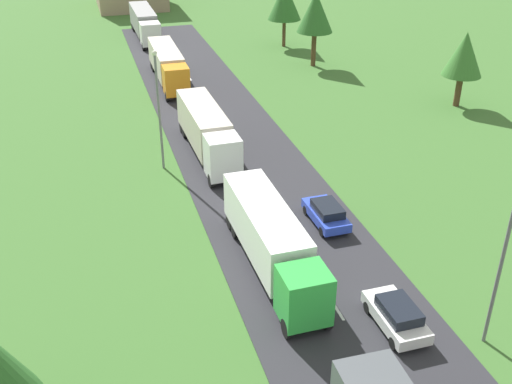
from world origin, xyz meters
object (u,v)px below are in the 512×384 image
object	(u,v)px
tree_oak	(315,12)
truck_second	(271,239)
lamppost_second	(502,261)
tree_maple	(464,55)
truck_third	(207,130)
car_third	(397,315)
lamppost_third	(159,106)
truck_fourth	(168,64)
car_fourth	(326,213)
tree_birch	(285,1)
truck_fifth	(145,22)

from	to	relation	value
tree_oak	truck_second	bearing A→B (deg)	-114.61
truck_second	lamppost_second	distance (m)	12.31
tree_oak	tree_maple	world-z (taller)	tree_oak
truck_third	tree_oak	size ratio (longest dim) A/B	1.43
truck_second	truck_third	world-z (taller)	truck_third
car_third	lamppost_third	distance (m)	23.71
truck_fourth	car_fourth	bearing A→B (deg)	-80.82
truck_second	tree_birch	bearing A→B (deg)	70.36
car_fourth	lamppost_third	size ratio (longest dim) A/B	0.45
car_third	truck_second	bearing A→B (deg)	124.57
truck_second	car_third	size ratio (longest dim) A/B	2.89
truck_second	tree_maple	size ratio (longest dim) A/B	1.69
car_third	tree_birch	size ratio (longest dim) A/B	0.52
lamppost_third	tree_oak	size ratio (longest dim) A/B	1.10
truck_second	car_third	distance (m)	8.10
tree_oak	car_fourth	bearing A→B (deg)	-109.81
truck_third	car_third	size ratio (longest dim) A/B	2.87
lamppost_second	tree_oak	distance (m)	46.36
truck_fifth	lamppost_third	distance (m)	39.82
tree_oak	tree_maple	distance (m)	18.37
truck_third	truck_fourth	size ratio (longest dim) A/B	0.95
lamppost_second	tree_birch	xyz separation A→B (m)	(8.01, 54.46, 0.86)
truck_third	tree_maple	distance (m)	26.11
truck_third	lamppost_second	size ratio (longest dim) A/B	1.38
truck_third	lamppost_second	bearing A→B (deg)	-71.42
lamppost_third	tree_oak	distance (m)	30.10
truck_fifth	tree_maple	xyz separation A→B (m)	(25.60, -33.99, 2.89)
truck_third	truck_fifth	xyz separation A→B (m)	(-0.00, 38.25, -0.05)
lamppost_third	tree_oak	bearing A→B (deg)	46.24
car_fourth	lamppost_second	bearing A→B (deg)	-75.01
car_third	lamppost_third	world-z (taller)	lamppost_third
car_fourth	lamppost_third	xyz separation A→B (m)	(-8.90, 11.33, 4.26)
truck_fifth	truck_third	bearing A→B (deg)	-90.00
car_fourth	tree_maple	distance (m)	26.88
car_fourth	tree_maple	xyz separation A→B (m)	(20.51, 16.86, 4.19)
car_fourth	tree_oak	size ratio (longest dim) A/B	0.50
truck_fifth	lamppost_second	world-z (taller)	lamppost_second
car_third	car_fourth	xyz separation A→B (m)	(0.45, 10.41, -0.02)
car_third	tree_maple	bearing A→B (deg)	52.46
car_fourth	tree_oak	distance (m)	35.53
truck_third	lamppost_third	distance (m)	4.96
car_fourth	lamppost_second	distance (m)	13.52
tree_oak	tree_birch	bearing A→B (deg)	93.55
tree_birch	truck_fifth	bearing A→B (deg)	151.64
truck_fifth	tree_oak	distance (m)	24.93
car_third	lamppost_second	bearing A→B (deg)	-28.66
truck_second	lamppost_second	size ratio (longest dim) A/B	1.40
truck_fifth	car_third	distance (m)	61.46
truck_third	truck_fifth	world-z (taller)	truck_third
lamppost_second	tree_oak	xyz separation A→B (m)	(8.57, 45.54, 1.28)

